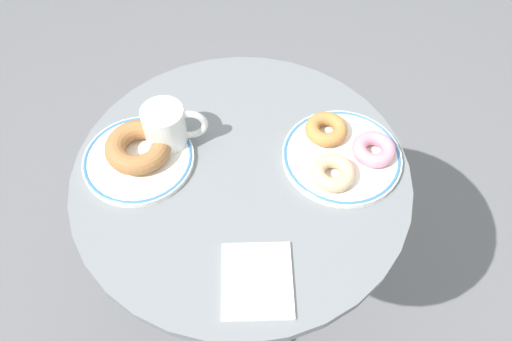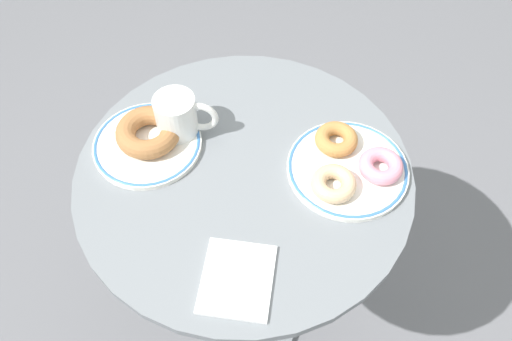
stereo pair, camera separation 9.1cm
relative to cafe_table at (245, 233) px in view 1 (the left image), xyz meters
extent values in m
cube|color=slate|center=(0.00, 0.00, -0.55)|extent=(7.00, 7.00, 0.02)
cylinder|color=slate|center=(0.00, 0.00, 0.21)|extent=(0.61, 0.61, 0.02)
cylinder|color=slate|center=(0.00, 0.00, -0.15)|extent=(0.06, 0.06, 0.72)
cylinder|color=slate|center=(0.00, 0.00, -0.53)|extent=(0.29, 0.29, 0.03)
cylinder|color=white|center=(-0.19, 0.03, 0.23)|extent=(0.20, 0.20, 0.01)
torus|color=#3D75BC|center=(-0.19, 0.03, 0.23)|extent=(0.20, 0.20, 0.01)
cylinder|color=white|center=(0.19, 0.02, 0.23)|extent=(0.22, 0.22, 0.01)
torus|color=#3D75BC|center=(0.19, 0.02, 0.23)|extent=(0.21, 0.21, 0.01)
torus|color=#A36B3D|center=(-0.18, 0.04, 0.25)|extent=(0.14, 0.14, 0.04)
torus|color=pink|center=(0.24, 0.02, 0.25)|extent=(0.11, 0.11, 0.03)
torus|color=#BC7F42|center=(0.16, 0.07, 0.25)|extent=(0.11, 0.11, 0.03)
torus|color=#E0B789|center=(0.16, -0.03, 0.25)|extent=(0.08, 0.08, 0.03)
cube|color=white|center=(0.02, -0.21, 0.23)|extent=(0.11, 0.13, 0.01)
cylinder|color=white|center=(-0.13, 0.07, 0.27)|extent=(0.08, 0.08, 0.09)
torus|color=white|center=(-0.09, 0.08, 0.27)|extent=(0.07, 0.01, 0.07)
camera|label=1|loc=(0.00, -0.54, 0.98)|focal=36.28mm
camera|label=2|loc=(0.09, -0.54, 0.98)|focal=36.28mm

